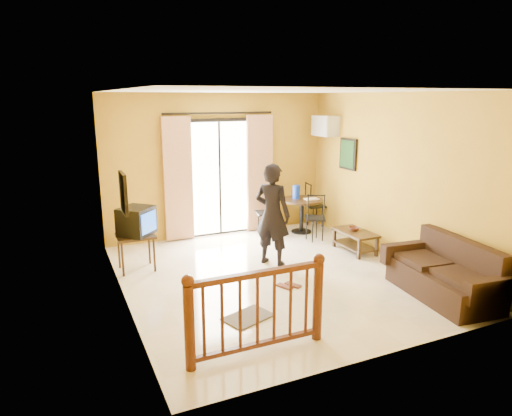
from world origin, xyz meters
name	(u,v)px	position (x,y,z in m)	size (l,w,h in m)	color
ground	(274,276)	(0.00, 0.00, 0.00)	(5.00, 5.00, 0.00)	beige
room_shell	(275,168)	(0.00, 0.00, 1.70)	(5.00, 5.00, 5.00)	white
balcony_door	(220,177)	(0.00, 2.43, 1.19)	(2.25, 0.14, 2.46)	black
tv_table	(136,239)	(-1.90, 1.15, 0.51)	(0.59, 0.49, 0.59)	black
television	(137,221)	(-1.87, 1.14, 0.81)	(0.67, 0.67, 0.45)	black
picture_left	(124,193)	(-2.22, -0.20, 1.55)	(0.05, 0.42, 0.52)	black
dining_table	(302,206)	(1.57, 1.90, 0.55)	(0.84, 0.84, 0.70)	black
water_jug	(296,192)	(1.48, 1.98, 0.84)	(0.15, 0.15, 0.28)	blue
serving_tray	(311,199)	(1.73, 1.80, 0.71)	(0.28, 0.18, 0.02)	white
dining_chairs	(298,233)	(1.48, 1.85, 0.00)	(1.69, 1.37, 0.95)	black
air_conditioner	(325,126)	(2.09, 1.95, 2.15)	(0.31, 0.60, 0.40)	silver
botanical_print	(348,154)	(2.22, 1.30, 1.65)	(0.05, 0.50, 0.60)	black
coffee_table	(355,238)	(1.85, 0.45, 0.25)	(0.47, 0.85, 0.38)	black
bowl	(354,229)	(1.85, 0.50, 0.41)	(0.20, 0.20, 0.06)	#52281C
sofa	(446,276)	(1.85, -1.64, 0.30)	(0.96, 1.78, 0.81)	black
standing_person	(272,215)	(0.21, 0.51, 0.85)	(0.62, 0.41, 1.69)	black
stair_balustrade	(257,305)	(-1.15, -1.90, 0.56)	(1.63, 0.13, 1.04)	#471E0F
doormat	(248,317)	(-0.92, -1.11, 0.01)	(0.60, 0.40, 0.02)	#534B42
sandals	(289,286)	(0.01, -0.46, 0.01)	(0.33, 0.27, 0.03)	#52281C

